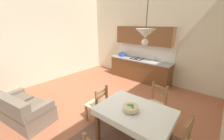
# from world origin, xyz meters

# --- Properties ---
(ground_plane) EXTENTS (6.38, 6.04, 0.10)m
(ground_plane) POSITION_xyz_m (0.00, 0.00, -0.05)
(ground_plane) COLOR #A86042
(wall_back) EXTENTS (6.38, 0.12, 4.17)m
(wall_back) POSITION_xyz_m (0.00, 2.78, 2.08)
(wall_back) COLOR beige
(wall_back) RESTS_ON ground_plane
(wall_left) EXTENTS (0.12, 6.04, 4.17)m
(wall_left) POSITION_xyz_m (-2.95, 0.00, 2.08)
(wall_left) COLOR beige
(wall_left) RESTS_ON ground_plane
(kitchen_cabinetry) EXTENTS (2.62, 0.63, 2.20)m
(kitchen_cabinetry) POSITION_xyz_m (-0.08, 2.45, 0.86)
(kitchen_cabinetry) COLOR brown
(kitchen_cabinetry) RESTS_ON ground_plane
(dining_table) EXTENTS (1.43, 1.05, 0.75)m
(dining_table) POSITION_xyz_m (1.53, -0.57, 0.63)
(dining_table) COLOR brown
(dining_table) RESTS_ON ground_plane
(dining_chair_kitchen_side) EXTENTS (0.47, 0.47, 0.93)m
(dining_chair_kitchen_side) POSITION_xyz_m (1.55, 0.35, 0.44)
(dining_chair_kitchen_side) COLOR #D1BC89
(dining_chair_kitchen_side) RESTS_ON ground_plane
(dining_chair_tv_side) EXTENTS (0.45, 0.45, 0.93)m
(dining_chair_tv_side) POSITION_xyz_m (0.50, -0.59, 0.44)
(dining_chair_tv_side) COLOR #D1BC89
(dining_chair_tv_side) RESTS_ON ground_plane
(small_couch) EXTENTS (1.53, 1.03, 0.78)m
(small_couch) POSITION_xyz_m (-0.88, -1.78, 0.31)
(small_couch) COLOR #7A6B5B
(small_couch) RESTS_ON ground_plane
(fruit_bowl) EXTENTS (0.30, 0.30, 0.12)m
(fruit_bowl) POSITION_xyz_m (1.47, -0.65, 0.81)
(fruit_bowl) COLOR beige
(fruit_bowl) RESTS_ON dining_table
(pendant_lamp) EXTENTS (0.32, 0.32, 0.80)m
(pendant_lamp) POSITION_xyz_m (1.59, -0.51, 2.15)
(pendant_lamp) COLOR black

